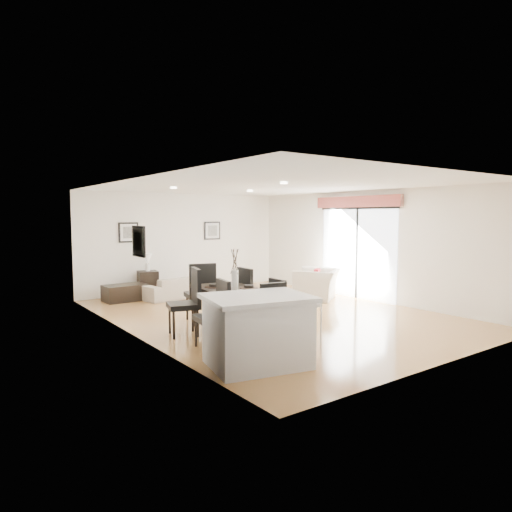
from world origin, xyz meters
TOP-DOWN VIEW (x-y plane):
  - ground at (0.00, 0.00)m, footprint 8.00×8.00m
  - wall_back at (0.00, 4.00)m, footprint 6.00×0.04m
  - wall_front at (0.00, -4.00)m, footprint 6.00×0.04m
  - wall_left at (-3.00, 0.00)m, footprint 0.04×8.00m
  - wall_right at (3.00, 0.00)m, footprint 0.04×8.00m
  - ceiling at (0.00, 0.00)m, footprint 6.00×8.00m
  - sofa at (-0.71, 2.98)m, footprint 1.94×0.99m
  - armchair at (2.01, 0.73)m, footprint 1.53×1.49m
  - courtyard_plant_a at (5.63, -0.28)m, footprint 0.72×0.64m
  - courtyard_plant_b at (5.71, 1.18)m, footprint 0.53×0.53m
  - dining_table at (-1.53, -0.93)m, footprint 1.20×2.01m
  - dining_chair_wnear at (-2.20, -1.42)m, footprint 0.55×0.55m
  - dining_chair_wfar at (-2.19, -0.48)m, footprint 0.65×0.65m
  - dining_chair_enear at (-0.86, -1.40)m, footprint 0.46×0.46m
  - dining_chair_efar at (-0.87, -0.45)m, footprint 0.52×0.52m
  - dining_chair_head at (-1.52, -2.11)m, footprint 0.51×0.51m
  - dining_chair_foot at (-1.55, 0.24)m, footprint 0.63×0.63m
  - vase at (-1.53, -0.93)m, footprint 0.78×1.28m
  - coffee_table at (-1.97, 3.32)m, footprint 1.02×0.63m
  - side_table at (-1.23, 3.66)m, footprint 0.58×0.58m
  - table_lamp at (-1.23, 3.66)m, footprint 0.24×0.24m
  - cushion at (1.91, 0.62)m, footprint 0.34×0.29m
  - kitchen_island at (-2.20, -2.52)m, footprint 1.60×1.36m
  - bar_stool at (-1.22, -2.52)m, footprint 0.36×0.36m
  - framed_print_back_left at (-1.60, 3.97)m, footprint 0.52×0.04m
  - framed_print_back_right at (0.90, 3.97)m, footprint 0.52×0.04m
  - framed_print_left_wall at (-2.97, -0.20)m, footprint 0.04×0.52m
  - sliding_door at (2.96, 0.30)m, footprint 0.12×2.70m
  - courtyard at (6.16, 0.87)m, footprint 6.00×6.00m

SIDE VIEW (x-z plane):
  - ground at x=0.00m, z-range 0.00..0.00m
  - coffee_table at x=-1.97m, z-range 0.00..0.40m
  - sofa at x=-0.71m, z-range 0.00..0.54m
  - side_table at x=-1.23m, z-range 0.00..0.65m
  - courtyard_plant_a at x=5.63m, z-range 0.00..0.73m
  - courtyard_plant_b at x=5.71m, z-range 0.00..0.74m
  - armchair at x=2.01m, z-range 0.00..0.75m
  - kitchen_island at x=-2.20m, z-range 0.01..0.99m
  - dining_chair_enear at x=-0.86m, z-range 0.06..1.04m
  - dining_chair_head at x=-1.52m, z-range 0.06..1.10m
  - dining_chair_wnear at x=-2.20m, z-range 0.06..1.13m
  - cushion at x=1.91m, z-range 0.43..0.77m
  - dining_chair_efar at x=-0.87m, z-range 0.06..1.15m
  - dining_chair_foot at x=-1.55m, z-range 0.07..1.23m
  - dining_chair_wfar at x=-2.19m, z-range 0.07..1.24m
  - bar_stool at x=-1.22m, z-range 0.28..1.07m
  - dining_table at x=-1.53m, z-range 0.32..1.11m
  - courtyard at x=6.16m, z-range -0.08..1.92m
  - table_lamp at x=-1.23m, z-range 0.72..1.17m
  - vase at x=-1.53m, z-range 0.75..1.47m
  - wall_back at x=0.00m, z-range 0.00..2.70m
  - wall_front at x=0.00m, z-range 0.00..2.70m
  - wall_left at x=-3.00m, z-range 0.00..2.70m
  - wall_right at x=3.00m, z-range 0.00..2.70m
  - framed_print_back_left at x=-1.60m, z-range 1.39..1.91m
  - framed_print_back_right at x=0.90m, z-range 1.39..1.91m
  - framed_print_left_wall at x=-2.97m, z-range 1.39..1.91m
  - sliding_door at x=2.96m, z-range 0.38..2.95m
  - ceiling at x=0.00m, z-range 2.69..2.71m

